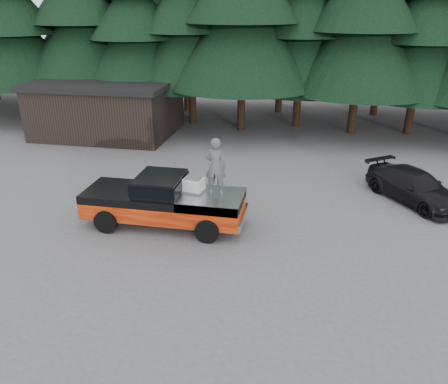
% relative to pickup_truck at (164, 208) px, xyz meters
% --- Properties ---
extents(ground, '(120.00, 120.00, 0.00)m').
position_rel_pickup_truck_xyz_m(ground, '(1.69, -0.70, -0.67)').
color(ground, '#525255').
rests_on(ground, ground).
extents(pickup_truck, '(6.00, 2.04, 1.33)m').
position_rel_pickup_truck_xyz_m(pickup_truck, '(0.00, 0.00, 0.00)').
color(pickup_truck, '#E94C15').
rests_on(pickup_truck, ground).
extents(truck_cab, '(1.66, 1.90, 0.59)m').
position_rel_pickup_truck_xyz_m(truck_cab, '(-0.10, 0.00, 0.96)').
color(truck_cab, black).
rests_on(truck_cab, pickup_truck).
extents(air_compressor, '(0.77, 0.67, 0.47)m').
position_rel_pickup_truck_xyz_m(air_compressor, '(1.09, 0.21, 0.90)').
color(air_compressor, silver).
rests_on(air_compressor, pickup_truck).
extents(man_on_bed, '(0.76, 0.50, 2.07)m').
position_rel_pickup_truck_xyz_m(man_on_bed, '(1.91, 0.15, 1.70)').
color(man_on_bed, '#4D5054').
rests_on(man_on_bed, pickup_truck).
extents(parked_car, '(4.06, 4.68, 1.29)m').
position_rel_pickup_truck_xyz_m(parked_car, '(9.46, 3.97, -0.02)').
color(parked_car, black).
rests_on(parked_car, ground).
extents(utility_building, '(8.40, 6.40, 3.30)m').
position_rel_pickup_truck_xyz_m(utility_building, '(-7.31, 11.30, 1.00)').
color(utility_building, black).
rests_on(utility_building, ground).
extents(treeline, '(60.15, 16.05, 17.50)m').
position_rel_pickup_truck_xyz_m(treeline, '(2.11, 16.50, 7.06)').
color(treeline, black).
rests_on(treeline, ground).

